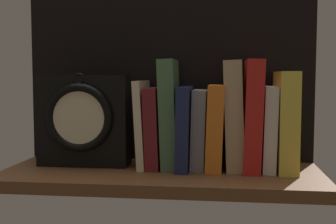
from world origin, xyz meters
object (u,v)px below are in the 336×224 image
(book_navy_bierce, at_px, (185,127))
(book_white_catcher, at_px, (268,128))
(book_red_requiem, at_px, (252,115))
(book_yellow_seinlanguage, at_px, (285,121))
(book_gray_chess, at_px, (199,129))
(book_cream_twain, at_px, (143,124))
(book_orange_pandolfini, at_px, (215,127))
(framed_clock, at_px, (83,120))
(book_green_romantic, at_px, (170,114))
(book_maroon_dawkins, at_px, (155,127))
(book_tan_shortstories, at_px, (233,115))

(book_navy_bierce, distance_m, book_white_catcher, 0.18)
(book_red_requiem, relative_size, book_yellow_seinlanguage, 1.12)
(book_red_requiem, bearing_deg, book_gray_chess, 180.00)
(book_red_requiem, bearing_deg, book_cream_twain, 180.00)
(book_orange_pandolfini, bearing_deg, book_cream_twain, 180.00)
(book_cream_twain, height_order, book_gray_chess, book_cream_twain)
(book_red_requiem, distance_m, framed_clock, 0.38)
(book_green_romantic, xyz_separation_m, book_red_requiem, (0.18, 0.00, -0.00))
(book_navy_bierce, bearing_deg, book_green_romantic, 180.00)
(book_red_requiem, bearing_deg, book_navy_bierce, 180.00)
(book_maroon_dawkins, xyz_separation_m, book_red_requiem, (0.22, 0.00, 0.03))
(book_orange_pandolfini, bearing_deg, book_navy_bierce, 180.00)
(book_navy_bierce, xyz_separation_m, book_orange_pandolfini, (0.07, 0.00, 0.00))
(book_cream_twain, distance_m, book_tan_shortstories, 0.20)
(book_maroon_dawkins, xyz_separation_m, book_gray_chess, (0.10, 0.00, -0.00))
(book_green_romantic, xyz_separation_m, book_yellow_seinlanguage, (0.25, 0.00, -0.01))
(book_cream_twain, distance_m, book_maroon_dawkins, 0.03)
(book_green_romantic, xyz_separation_m, book_navy_bierce, (0.03, 0.00, -0.03))
(book_gray_chess, height_order, book_orange_pandolfini, book_orange_pandolfini)
(book_tan_shortstories, height_order, book_white_catcher, book_tan_shortstories)
(book_maroon_dawkins, relative_size, framed_clock, 0.84)
(book_navy_bierce, relative_size, book_orange_pandolfini, 0.98)
(book_maroon_dawkins, relative_size, book_white_catcher, 0.98)
(book_cream_twain, xyz_separation_m, book_yellow_seinlanguage, (0.32, 0.00, 0.01))
(book_tan_shortstories, xyz_separation_m, framed_clock, (-0.34, -0.01, -0.01))
(book_white_catcher, relative_size, book_yellow_seinlanguage, 0.85)
(book_orange_pandolfini, xyz_separation_m, book_red_requiem, (0.08, 0.00, 0.03))
(book_cream_twain, distance_m, book_gray_chess, 0.13)
(book_navy_bierce, bearing_deg, book_red_requiem, 0.00)
(book_green_romantic, relative_size, book_gray_chess, 1.38)
(book_maroon_dawkins, bearing_deg, book_green_romantic, 0.00)
(book_maroon_dawkins, distance_m, framed_clock, 0.16)
(book_cream_twain, relative_size, framed_clock, 0.92)
(book_tan_shortstories, bearing_deg, book_cream_twain, 180.00)
(book_white_catcher, relative_size, framed_clock, 0.86)
(book_orange_pandolfini, relative_size, framed_clock, 0.87)
(book_maroon_dawkins, height_order, framed_clock, framed_clock)
(book_green_romantic, height_order, framed_clock, book_green_romantic)
(book_cream_twain, relative_size, book_yellow_seinlanguage, 0.91)
(book_yellow_seinlanguage, bearing_deg, book_gray_chess, 180.00)
(book_gray_chess, distance_m, book_red_requiem, 0.12)
(book_tan_shortstories, relative_size, book_white_catcher, 1.31)
(book_orange_pandolfini, height_order, book_white_catcher, book_orange_pandolfini)
(book_gray_chess, relative_size, book_red_requiem, 0.73)
(book_cream_twain, height_order, book_red_requiem, book_red_requiem)
(book_cream_twain, relative_size, book_gray_chess, 1.12)
(book_cream_twain, relative_size, book_red_requiem, 0.81)
(book_green_romantic, bearing_deg, book_cream_twain, 180.00)
(book_navy_bierce, distance_m, book_gray_chess, 0.03)
(book_cream_twain, height_order, framed_clock, framed_clock)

